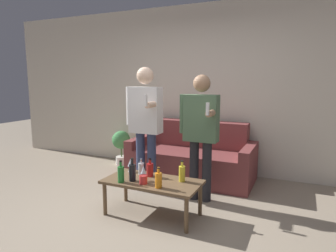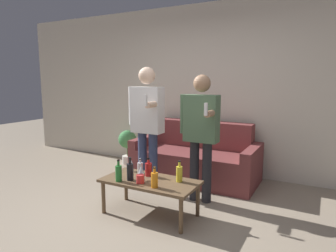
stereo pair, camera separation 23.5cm
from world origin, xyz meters
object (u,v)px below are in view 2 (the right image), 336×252
Objects in this scene: couch at (196,159)px; person_standing_right at (201,129)px; person_standing_left at (147,119)px; bottle_orange at (119,173)px; coffee_table at (150,184)px.

person_standing_right reaches higher than couch.
person_standing_left is (-0.39, -0.78, 0.68)m from couch.
bottle_orange is at bearing -98.91° from couch.
person_standing_right is at bearing 61.30° from coffee_table.
coffee_table is 0.64× the size of person_standing_left.
coffee_table is 0.69× the size of person_standing_right.
person_standing_left is 0.77m from person_standing_right.
person_standing_right reaches higher than coffee_table.
couch is 1.10m from person_standing_left.
bottle_orange is (-0.28, -0.19, 0.14)m from coffee_table.
person_standing_right is (0.34, 0.63, 0.56)m from coffee_table.
couch is at bearing 63.39° from person_standing_left.
person_standing_left is at bearing 124.17° from coffee_table.
couch is 7.68× the size of bottle_orange.
bottle_orange is (-0.25, -1.59, 0.19)m from couch.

